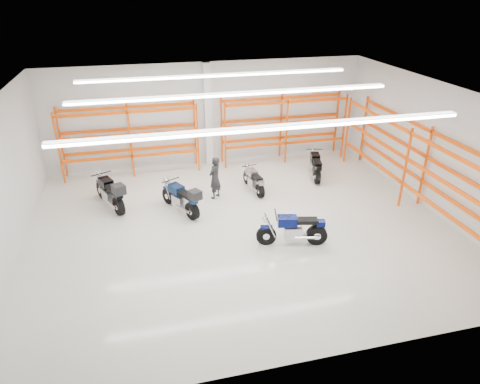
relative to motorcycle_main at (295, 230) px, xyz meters
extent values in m
plane|color=beige|center=(-1.41, 1.52, -0.52)|extent=(14.00, 14.00, 0.00)
cube|color=silver|center=(-1.41, 7.52, 1.73)|extent=(14.00, 0.02, 4.50)
cube|color=silver|center=(-1.41, -4.48, 1.73)|extent=(14.00, 0.02, 4.50)
cube|color=silver|center=(-8.41, 1.52, 1.73)|extent=(0.02, 12.00, 4.50)
cube|color=silver|center=(5.59, 1.52, 1.73)|extent=(0.02, 12.00, 4.50)
cube|color=white|center=(-1.41, 1.52, 3.98)|extent=(14.00, 12.00, 0.02)
cube|color=white|center=(-1.41, -1.48, 3.88)|extent=(10.00, 0.22, 0.10)
cube|color=white|center=(-1.41, 2.02, 3.88)|extent=(10.00, 0.22, 0.10)
cube|color=white|center=(-1.41, 5.02, 3.88)|extent=(10.00, 0.22, 0.10)
cylinder|color=black|center=(-0.88, 0.21, -0.20)|extent=(0.65, 0.27, 0.64)
cylinder|color=black|center=(0.67, -0.15, -0.19)|extent=(0.68, 0.33, 0.66)
cylinder|color=silver|center=(-0.88, 0.21, -0.20)|extent=(0.24, 0.19, 0.21)
cylinder|color=silver|center=(0.67, -0.15, -0.19)|extent=(0.27, 0.26, 0.23)
cube|color=#060D3E|center=(-0.88, 0.21, 0.12)|extent=(0.41, 0.24, 0.06)
cube|color=#B7B7BC|center=(-0.07, 0.02, -0.07)|extent=(0.62, 0.50, 0.40)
cube|color=#A5A5AA|center=(0.32, -0.07, -0.18)|extent=(0.75, 0.29, 0.08)
cube|color=#060D3E|center=(-0.26, 0.06, 0.33)|extent=(0.66, 0.48, 0.30)
cube|color=black|center=(0.32, -0.07, 0.33)|extent=(0.75, 0.47, 0.13)
cube|color=#060D3E|center=(0.75, -0.17, 0.25)|extent=(0.32, 0.29, 0.17)
cylinder|color=black|center=(-0.61, 0.14, 0.57)|extent=(0.20, 0.73, 0.04)
sphere|color=silver|center=(-0.92, 0.22, 0.40)|extent=(0.20, 0.20, 0.20)
cylinder|color=silver|center=(0.32, -0.25, -0.18)|extent=(0.80, 0.27, 0.10)
cylinder|color=black|center=(-6.06, 4.83, -0.19)|extent=(0.39, 0.66, 0.66)
cylinder|color=black|center=(-5.39, 3.32, -0.17)|extent=(0.46, 0.70, 0.68)
cylinder|color=silver|center=(-6.06, 4.83, -0.19)|extent=(0.23, 0.26, 0.22)
cylinder|color=silver|center=(-5.39, 3.32, -0.17)|extent=(0.30, 0.31, 0.24)
cube|color=black|center=(-6.06, 4.83, 0.14)|extent=(0.31, 0.43, 0.07)
cube|color=#B7B7BC|center=(-5.71, 4.05, -0.05)|extent=(0.59, 0.68, 0.42)
cube|color=#A5A5AA|center=(-5.54, 3.66, -0.16)|extent=(0.43, 0.76, 0.09)
cube|color=black|center=(-5.79, 4.23, 0.36)|extent=(0.59, 0.71, 0.31)
cube|color=black|center=(-5.54, 3.66, 0.36)|extent=(0.60, 0.80, 0.13)
cube|color=black|center=(-5.36, 3.24, 0.28)|extent=(0.34, 0.36, 0.18)
cylinder|color=black|center=(-5.94, 4.57, 0.61)|extent=(0.72, 0.35, 0.04)
sphere|color=silver|center=(-6.08, 4.87, 0.43)|extent=(0.21, 0.21, 0.21)
cylinder|color=silver|center=(-5.69, 3.55, -0.16)|extent=(0.42, 0.79, 0.10)
cube|color=black|center=(-5.30, 3.12, 0.56)|extent=(0.51, 0.53, 0.33)
cylinder|color=black|center=(-3.62, 3.76, -0.20)|extent=(0.40, 0.61, 0.63)
cylinder|color=black|center=(-2.90, 2.37, -0.19)|extent=(0.46, 0.66, 0.65)
cylinder|color=silver|center=(-3.62, 3.76, -0.20)|extent=(0.23, 0.25, 0.21)
cylinder|color=silver|center=(-2.90, 2.37, -0.19)|extent=(0.29, 0.30, 0.23)
cube|color=#0A2048|center=(-3.62, 3.76, 0.11)|extent=(0.31, 0.41, 0.06)
cube|color=#B7B7BC|center=(-3.25, 3.03, -0.08)|extent=(0.58, 0.65, 0.40)
cube|color=#A5A5AA|center=(-3.07, 2.68, -0.18)|extent=(0.45, 0.71, 0.08)
cube|color=#0A2048|center=(-3.33, 3.20, 0.32)|extent=(0.58, 0.68, 0.29)
cube|color=black|center=(-3.07, 2.68, 0.32)|extent=(0.59, 0.75, 0.13)
cube|color=#0A2048|center=(-2.87, 2.29, 0.24)|extent=(0.33, 0.35, 0.17)
cylinder|color=black|center=(-3.50, 3.52, 0.55)|extent=(0.67, 0.37, 0.04)
sphere|color=silver|center=(-3.64, 3.79, 0.38)|extent=(0.20, 0.20, 0.20)
cylinder|color=silver|center=(-3.20, 2.57, -0.18)|extent=(0.44, 0.74, 0.09)
cube|color=black|center=(-2.81, 2.18, 0.51)|extent=(0.50, 0.51, 0.31)
cylinder|color=black|center=(-0.32, 4.75, -0.25)|extent=(0.18, 0.54, 0.53)
cylinder|color=black|center=(-0.13, 3.44, -0.24)|extent=(0.24, 0.57, 0.55)
cylinder|color=silver|center=(-0.32, 4.75, -0.25)|extent=(0.15, 0.19, 0.18)
cylinder|color=silver|center=(-0.13, 3.44, -0.24)|extent=(0.20, 0.22, 0.19)
cube|color=gray|center=(-0.32, 4.75, 0.02)|extent=(0.18, 0.33, 0.05)
cube|color=#B7B7BC|center=(-0.22, 4.07, -0.14)|extent=(0.38, 0.50, 0.34)
cube|color=#A5A5AA|center=(-0.18, 3.74, -0.23)|extent=(0.19, 0.63, 0.07)
cube|color=gray|center=(-0.25, 4.23, 0.19)|extent=(0.37, 0.53, 0.25)
cube|color=black|center=(-0.18, 3.74, 0.19)|extent=(0.35, 0.62, 0.11)
cube|color=gray|center=(-0.12, 3.37, 0.12)|extent=(0.23, 0.26, 0.14)
cylinder|color=black|center=(-0.29, 4.52, 0.39)|extent=(0.62, 0.12, 0.03)
sphere|color=silver|center=(-0.33, 4.79, 0.25)|extent=(0.17, 0.17, 0.17)
cylinder|color=silver|center=(-0.31, 3.68, -0.23)|extent=(0.17, 0.67, 0.08)
cylinder|color=black|center=(2.88, 5.54, -0.21)|extent=(0.27, 0.62, 0.61)
cylinder|color=black|center=(2.50, 4.07, -0.20)|extent=(0.34, 0.66, 0.63)
cylinder|color=silver|center=(2.88, 5.54, -0.21)|extent=(0.19, 0.23, 0.20)
cylinder|color=silver|center=(2.50, 4.07, -0.20)|extent=(0.25, 0.27, 0.22)
cube|color=black|center=(2.88, 5.54, 0.10)|extent=(0.24, 0.39, 0.06)
cube|color=#B7B7BC|center=(2.68, 4.78, -0.09)|extent=(0.49, 0.60, 0.39)
cube|color=#A5A5AA|center=(2.58, 4.40, -0.19)|extent=(0.30, 0.72, 0.08)
cube|color=black|center=(2.73, 4.95, 0.30)|extent=(0.48, 0.64, 0.28)
cube|color=black|center=(2.58, 4.40, 0.30)|extent=(0.46, 0.73, 0.12)
cube|color=black|center=(2.48, 3.99, 0.22)|extent=(0.28, 0.31, 0.16)
cylinder|color=black|center=(2.81, 5.29, 0.52)|extent=(0.70, 0.21, 0.04)
sphere|color=silver|center=(2.89, 5.58, 0.36)|extent=(0.19, 0.19, 0.19)
cylinder|color=silver|center=(2.42, 4.40, -0.19)|extent=(0.28, 0.76, 0.09)
imported|color=black|center=(-1.81, 3.83, 0.31)|extent=(0.71, 0.70, 1.65)
cube|color=white|center=(-1.41, 7.34, 1.73)|extent=(0.32, 0.32, 4.50)
cube|color=#FC5000|center=(-7.61, 7.40, 0.98)|extent=(0.07, 0.07, 3.00)
cube|color=#FC5000|center=(-7.61, 6.60, 0.98)|extent=(0.07, 0.07, 3.00)
cube|color=#FC5000|center=(-4.81, 7.40, 0.98)|extent=(0.07, 0.07, 3.00)
cube|color=#FC5000|center=(-4.81, 6.60, 0.98)|extent=(0.07, 0.07, 3.00)
cube|color=#FC5000|center=(-2.01, 7.40, 0.98)|extent=(0.07, 0.07, 3.00)
cube|color=#FC5000|center=(-2.01, 6.60, 0.98)|extent=(0.07, 0.07, 3.00)
cube|color=#FC5000|center=(-4.81, 7.40, 0.42)|extent=(5.60, 0.07, 0.12)
cube|color=#FC5000|center=(-4.81, 6.60, 0.42)|extent=(5.60, 0.07, 0.12)
cube|color=#FC5000|center=(-4.81, 7.40, 1.36)|extent=(5.60, 0.07, 0.12)
cube|color=#FC5000|center=(-4.81, 6.60, 1.36)|extent=(5.60, 0.07, 0.12)
cube|color=#FC5000|center=(-4.81, 7.40, 2.30)|extent=(5.60, 0.07, 0.12)
cube|color=#FC5000|center=(-4.81, 6.60, 2.30)|extent=(5.60, 0.07, 0.12)
cube|color=#FC5000|center=(-0.81, 7.40, 0.98)|extent=(0.07, 0.07, 3.00)
cube|color=#FC5000|center=(-0.81, 6.60, 0.98)|extent=(0.07, 0.07, 3.00)
cube|color=#FC5000|center=(1.99, 7.40, 0.98)|extent=(0.07, 0.07, 3.00)
cube|color=#FC5000|center=(1.99, 6.60, 0.98)|extent=(0.07, 0.07, 3.00)
cube|color=#FC5000|center=(4.79, 7.40, 0.98)|extent=(0.07, 0.07, 3.00)
cube|color=#FC5000|center=(4.79, 6.60, 0.98)|extent=(0.07, 0.07, 3.00)
cube|color=#FC5000|center=(1.99, 7.40, 0.42)|extent=(5.60, 0.07, 0.12)
cube|color=#FC5000|center=(1.99, 6.60, 0.42)|extent=(5.60, 0.07, 0.12)
cube|color=#FC5000|center=(1.99, 7.40, 1.36)|extent=(5.60, 0.07, 0.12)
cube|color=#FC5000|center=(1.99, 6.60, 1.36)|extent=(5.60, 0.07, 0.12)
cube|color=#FC5000|center=(1.99, 7.40, 2.30)|extent=(5.60, 0.07, 0.12)
cube|color=#FC5000|center=(1.99, 6.60, 2.30)|extent=(5.60, 0.07, 0.12)
cube|color=#FC5000|center=(5.47, 1.52, 0.98)|extent=(0.07, 0.07, 3.00)
cube|color=#FC5000|center=(4.67, 1.52, 0.98)|extent=(0.07, 0.07, 3.00)
cube|color=#FC5000|center=(5.47, 6.02, 0.98)|extent=(0.07, 0.07, 3.00)
cube|color=#FC5000|center=(4.67, 6.02, 0.98)|extent=(0.07, 0.07, 3.00)
cube|color=#FC5000|center=(5.47, 1.52, 0.42)|extent=(0.07, 9.00, 0.12)
cube|color=#FC5000|center=(4.67, 1.52, 0.42)|extent=(0.07, 9.00, 0.12)
cube|color=#FC5000|center=(5.47, 1.52, 1.36)|extent=(0.07, 9.00, 0.12)
cube|color=#FC5000|center=(4.67, 1.52, 1.36)|extent=(0.07, 9.00, 0.12)
cube|color=#FC5000|center=(5.47, 1.52, 2.30)|extent=(0.07, 9.00, 0.12)
cube|color=#FC5000|center=(4.67, 1.52, 2.30)|extent=(0.07, 9.00, 0.12)
camera|label=1|loc=(-4.41, -10.71, 6.95)|focal=32.00mm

